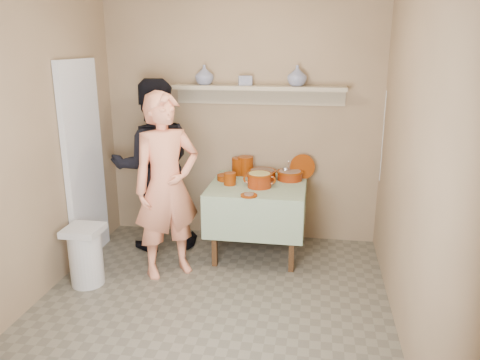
% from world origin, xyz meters
% --- Properties ---
extents(ground, '(3.50, 3.50, 0.00)m').
position_xyz_m(ground, '(0.00, 0.00, 0.00)').
color(ground, '#666050').
rests_on(ground, ground).
extents(tile_panel, '(0.06, 0.70, 2.00)m').
position_xyz_m(tile_panel, '(-1.46, 0.95, 1.00)').
color(tile_panel, silver).
rests_on(tile_panel, ground).
extents(plate_stack_a, '(0.14, 0.14, 0.19)m').
position_xyz_m(plate_stack_a, '(-0.01, 1.59, 0.86)').
color(plate_stack_a, '#6C2201').
rests_on(plate_stack_a, serving_table).
extents(plate_stack_b, '(0.17, 0.17, 0.20)m').
position_xyz_m(plate_stack_b, '(0.07, 1.60, 0.86)').
color(plate_stack_b, '#6C2201').
rests_on(plate_stack_b, serving_table).
extents(bowl_stack, '(0.13, 0.13, 0.13)m').
position_xyz_m(bowl_stack, '(-0.03, 1.20, 0.82)').
color(bowl_stack, '#6C2201').
rests_on(bowl_stack, serving_table).
extents(empty_bowl, '(0.19, 0.19, 0.06)m').
position_xyz_m(empty_bowl, '(-0.10, 1.36, 0.79)').
color(empty_bowl, '#6C2201').
rests_on(empty_bowl, serving_table).
extents(propped_lid, '(0.28, 0.16, 0.27)m').
position_xyz_m(propped_lid, '(0.69, 1.58, 0.88)').
color(propped_lid, '#6C2201').
rests_on(propped_lid, serving_table).
extents(vase_right, '(0.25, 0.25, 0.21)m').
position_xyz_m(vase_right, '(0.60, 1.63, 1.82)').
color(vase_right, navy).
rests_on(vase_right, wall_shelf).
extents(vase_left, '(0.26, 0.26, 0.20)m').
position_xyz_m(vase_left, '(-0.37, 1.62, 1.82)').
color(vase_left, navy).
rests_on(vase_left, wall_shelf).
extents(ceramic_box, '(0.16, 0.13, 0.10)m').
position_xyz_m(ceramic_box, '(0.06, 1.63, 1.77)').
color(ceramic_box, navy).
rests_on(ceramic_box, wall_shelf).
extents(person_cook, '(0.76, 0.72, 1.74)m').
position_xyz_m(person_cook, '(-0.53, 0.70, 0.87)').
color(person_cook, '#F08D67').
rests_on(person_cook, ground).
extents(person_helper, '(1.08, 0.98, 1.81)m').
position_xyz_m(person_helper, '(-0.85, 1.28, 0.90)').
color(person_helper, black).
rests_on(person_helper, ground).
extents(room_shell, '(3.04, 3.54, 2.62)m').
position_xyz_m(room_shell, '(0.00, 0.00, 1.61)').
color(room_shell, '#9A7F5E').
rests_on(room_shell, ground).
extents(serving_table, '(0.97, 0.97, 0.76)m').
position_xyz_m(serving_table, '(0.25, 1.28, 0.64)').
color(serving_table, '#4C2D16').
rests_on(serving_table, ground).
extents(cazuela_meat_a, '(0.30, 0.30, 0.10)m').
position_xyz_m(cazuela_meat_a, '(0.27, 1.46, 0.82)').
color(cazuela_meat_a, '#6A1803').
rests_on(cazuela_meat_a, serving_table).
extents(cazuela_meat_b, '(0.28, 0.28, 0.10)m').
position_xyz_m(cazuela_meat_b, '(0.56, 1.47, 0.82)').
color(cazuela_meat_b, '#6A1803').
rests_on(cazuela_meat_b, serving_table).
extents(ladle, '(0.08, 0.26, 0.19)m').
position_xyz_m(ladle, '(0.52, 1.48, 0.87)').
color(ladle, silver).
rests_on(ladle, cazuela_meat_b).
extents(cazuela_rice, '(0.33, 0.25, 0.14)m').
position_xyz_m(cazuela_rice, '(0.28, 1.17, 0.85)').
color(cazuela_rice, '#6A1803').
rests_on(cazuela_rice, serving_table).
extents(front_plate, '(0.16, 0.16, 0.03)m').
position_xyz_m(front_plate, '(0.22, 0.86, 0.77)').
color(front_plate, '#6C2201').
rests_on(front_plate, serving_table).
extents(wall_shelf, '(1.80, 0.25, 0.21)m').
position_xyz_m(wall_shelf, '(0.20, 1.65, 1.67)').
color(wall_shelf, tan).
rests_on(wall_shelf, room_shell).
extents(trash_bin, '(0.32, 0.32, 0.56)m').
position_xyz_m(trash_bin, '(-1.21, 0.35, 0.28)').
color(trash_bin, silver).
rests_on(trash_bin, ground).
extents(electrical_cord, '(0.01, 0.05, 0.90)m').
position_xyz_m(electrical_cord, '(1.47, 1.48, 1.25)').
color(electrical_cord, silver).
rests_on(electrical_cord, wall_shelf).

